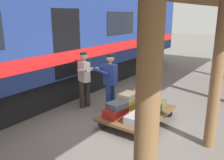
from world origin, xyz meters
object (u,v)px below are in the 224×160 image
(suitcase_orange_carryall, at_px, (137,94))
(suitcase_cream_canvas, at_px, (128,96))
(luggage_cart, at_px, (137,113))
(suitcase_navy_fabric, at_px, (148,111))
(suitcase_yellow_case, at_px, (127,104))
(suitcase_maroon_trunk, at_px, (137,100))
(porter_by_door, at_px, (85,78))
(suitcase_slate_roller, at_px, (117,105))
(train_car, at_px, (35,37))
(suitcase_olive_duffel, at_px, (157,105))
(porter_in_overalls, at_px, (110,81))
(suitcase_gray_aluminum, at_px, (137,118))
(suitcase_red_plastic, at_px, (116,112))

(suitcase_orange_carryall, bearing_deg, suitcase_cream_canvas, 93.38)
(luggage_cart, bearing_deg, suitcase_navy_fabric, -180.00)
(suitcase_yellow_case, bearing_deg, suitcase_maroon_trunk, -90.00)
(porter_by_door, bearing_deg, suitcase_slate_roller, 158.78)
(train_car, distance_m, suitcase_olive_duffel, 4.51)
(porter_in_overalls, bearing_deg, suitcase_gray_aluminum, 149.92)
(suitcase_gray_aluminum, bearing_deg, suitcase_cream_canvas, -42.11)
(suitcase_navy_fabric, relative_size, suitcase_maroon_trunk, 1.11)
(train_car, distance_m, suitcase_maroon_trunk, 3.94)
(suitcase_navy_fabric, distance_m, suitcase_maroon_trunk, 0.83)
(suitcase_red_plastic, bearing_deg, porter_by_door, -21.50)
(luggage_cart, relative_size, porter_in_overalls, 1.17)
(train_car, height_order, porter_in_overalls, train_car)
(suitcase_red_plastic, relative_size, suitcase_slate_roller, 1.41)
(suitcase_yellow_case, xyz_separation_m, suitcase_orange_carryall, (0.00, -0.57, 0.12))
(porter_by_door, bearing_deg, train_car, 5.18)
(suitcase_navy_fabric, relative_size, porter_by_door, 0.30)
(porter_in_overalls, relative_size, porter_by_door, 1.00)
(suitcase_cream_canvas, xyz_separation_m, porter_in_overalls, (0.78, -0.26, 0.24))
(suitcase_red_plastic, height_order, suitcase_yellow_case, suitcase_yellow_case)
(suitcase_gray_aluminum, bearing_deg, porter_in_overalls, -30.08)
(suitcase_red_plastic, xyz_separation_m, suitcase_olive_duffel, (-0.62, -1.10, -0.02))
(suitcase_olive_duffel, relative_size, suitcase_cream_canvas, 1.14)
(train_car, height_order, suitcase_maroon_trunk, train_car)
(suitcase_olive_duffel, height_order, porter_in_overalls, porter_in_overalls)
(suitcase_red_plastic, distance_m, suitcase_slate_roller, 0.19)
(train_car, xyz_separation_m, suitcase_gray_aluminum, (-4.14, 0.43, -1.66))
(suitcase_olive_duffel, xyz_separation_m, porter_in_overalls, (1.37, 0.31, 0.52))
(suitcase_maroon_trunk, relative_size, suitcase_cream_canvas, 0.99)
(suitcase_maroon_trunk, xyz_separation_m, porter_in_overalls, (0.75, 0.31, 0.52))
(suitcase_orange_carryall, height_order, suitcase_cream_canvas, suitcase_cream_canvas)
(suitcase_gray_aluminum, relative_size, suitcase_slate_roller, 1.38)
(suitcase_gray_aluminum, distance_m, suitcase_slate_roller, 0.62)
(luggage_cart, xyz_separation_m, suitcase_orange_carryall, (0.32, -0.57, 0.31))
(suitcase_maroon_trunk, bearing_deg, suitcase_navy_fabric, 138.59)
(suitcase_gray_aluminum, relative_size, porter_by_door, 0.36)
(suitcase_yellow_case, bearing_deg, train_car, 1.94)
(suitcase_yellow_case, xyz_separation_m, suitcase_maroon_trunk, (0.00, -0.55, -0.05))
(luggage_cart, bearing_deg, suitcase_maroon_trunk, -60.45)
(suitcase_orange_carryall, bearing_deg, suitcase_slate_roller, 91.81)
(suitcase_maroon_trunk, distance_m, suitcase_cream_canvas, 0.63)
(suitcase_maroon_trunk, bearing_deg, suitcase_yellow_case, 90.00)
(train_car, bearing_deg, suitcase_olive_duffel, -170.81)
(suitcase_olive_duffel, bearing_deg, luggage_cart, 60.45)
(suitcase_red_plastic, bearing_deg, suitcase_orange_carryall, -89.80)
(suitcase_gray_aluminum, height_order, suitcase_orange_carryall, suitcase_orange_carryall)
(suitcase_gray_aluminum, bearing_deg, suitcase_red_plastic, 0.00)
(suitcase_slate_roller, distance_m, porter_by_door, 1.72)
(train_car, bearing_deg, luggage_cart, -178.22)
(suitcase_cream_canvas, relative_size, porter_in_overalls, 0.28)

